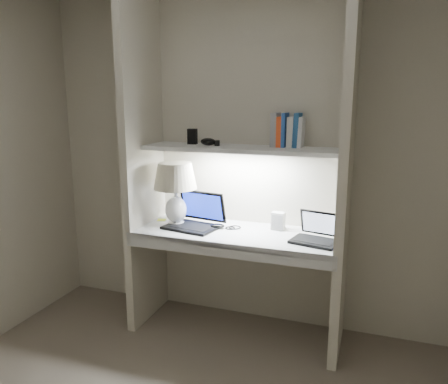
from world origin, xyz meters
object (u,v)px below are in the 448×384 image
at_px(table_lamp, 175,183).
at_px(book_row, 288,131).
at_px(laptop_netbook, 317,235).
at_px(speaker, 278,221).
at_px(laptop_main, 196,219).

bearing_deg(table_lamp, book_row, 13.47).
distance_m(laptop_netbook, speaker, 0.35).
bearing_deg(laptop_netbook, laptop_main, -170.50).
bearing_deg(laptop_main, book_row, 26.32).
height_order(table_lamp, speaker, table_lamp).
xyz_separation_m(table_lamp, laptop_netbook, (1.05, -0.04, -0.27)).
xyz_separation_m(laptop_main, book_row, (0.63, 0.18, 0.65)).
bearing_deg(laptop_main, laptop_netbook, 7.25).
relative_size(table_lamp, book_row, 1.99).
relative_size(speaker, book_row, 0.55).
relative_size(table_lamp, laptop_main, 1.10).
xyz_separation_m(table_lamp, book_row, (0.79, 0.19, 0.39)).
bearing_deg(book_row, laptop_main, -164.14).
height_order(speaker, book_row, book_row).
height_order(laptop_main, book_row, book_row).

